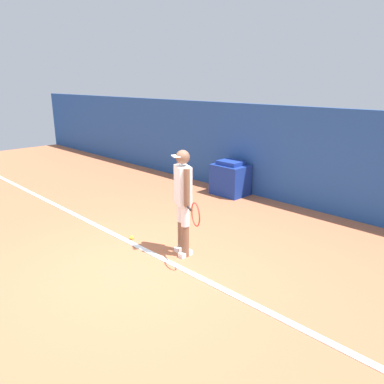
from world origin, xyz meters
The scene contains 6 objects.
ground_plane centered at (0.00, 0.00, 0.00)m, with size 24.00×24.00×0.00m, color #B76642.
back_wall centered at (0.00, 4.46, 1.11)m, with size 24.00×0.10×2.22m.
court_baseline centered at (0.00, 0.50, 0.01)m, with size 21.60×0.10×0.01m.
tennis_player centered at (0.09, 0.89, 0.97)m, with size 0.92×0.51×1.73m.
tennis_ball centered at (-0.99, 0.62, 0.03)m, with size 0.07×0.07×0.07m.
covered_chair centered at (-1.55, 4.03, 0.40)m, with size 0.84×0.66×0.86m.
Camera 1 is at (4.20, -2.97, 2.74)m, focal length 35.00 mm.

